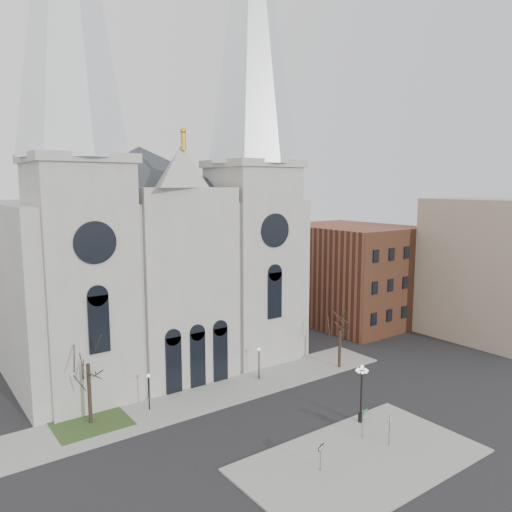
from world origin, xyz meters
TOP-DOWN VIEW (x-y plane):
  - ground at (0.00, 0.00)m, footprint 160.00×160.00m
  - sidewalk_near at (3.00, -5.00)m, footprint 18.00×10.00m
  - sidewalk_far at (0.00, 11.00)m, footprint 40.00×6.00m
  - grass_patch at (-11.00, 12.00)m, footprint 6.00×5.00m
  - cathedral at (0.00, 22.86)m, footprint 33.00×26.66m
  - bg_building_brick at (30.00, 22.00)m, footprint 14.00×18.00m
  - bg_building_tan at (38.00, 6.00)m, footprint 10.00×14.00m
  - tree_left at (-11.00, 12.00)m, footprint 3.20×3.20m
  - tree_right at (15.00, 9.00)m, footprint 3.20×3.20m
  - ped_lamp_left at (-6.00, 11.50)m, footprint 0.32×0.32m
  - ped_lamp_right at (6.00, 11.50)m, footprint 0.32×0.32m
  - stop_sign at (6.14, -4.94)m, footprint 0.89×0.25m
  - globe_lamp at (7.28, -1.06)m, footprint 1.11×1.11m
  - one_way_sign at (-0.38, -4.32)m, footprint 0.80×0.36m
  - street_name_sign at (5.49, -2.91)m, footprint 0.71×0.23m

SIDE VIEW (x-z plane):
  - ground at x=0.00m, z-range 0.00..0.00m
  - sidewalk_near at x=3.00m, z-range 0.00..0.14m
  - sidewalk_far at x=0.00m, z-range 0.00..0.14m
  - grass_patch at x=-11.00m, z-range 0.00..0.18m
  - one_way_sign at x=-0.38m, z-range 0.50..2.44m
  - street_name_sign at x=5.49m, z-range 0.34..2.61m
  - stop_sign at x=6.14m, z-range 0.67..3.19m
  - ped_lamp_left at x=-6.00m, z-range 0.70..3.96m
  - ped_lamp_right at x=6.00m, z-range 0.70..3.96m
  - globe_lamp at x=7.28m, z-range 0.77..5.72m
  - tree_right at x=15.00m, z-range 1.47..7.47m
  - tree_left at x=-11.00m, z-range 1.83..9.33m
  - bg_building_brick at x=30.00m, z-range 0.00..14.00m
  - bg_building_tan at x=38.00m, z-range 0.00..18.00m
  - cathedral at x=0.00m, z-range -8.52..45.48m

